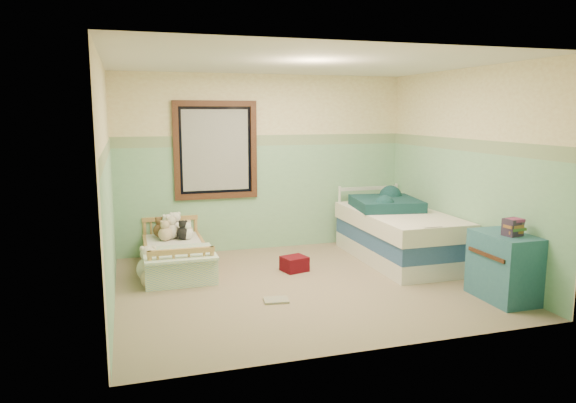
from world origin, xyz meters
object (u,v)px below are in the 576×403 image
object	(u,v)px
twin_bed_frame	(398,252)
plush_floor_tan	(151,279)
plush_floor_cream	(149,269)
dresser	(504,267)
red_pillow	(294,264)
floor_book	(276,300)
toddler_bed_frame	(176,262)

from	to	relation	value
twin_bed_frame	plush_floor_tan	bearing A→B (deg)	-176.02
plush_floor_cream	dresser	world-z (taller)	dresser
red_pillow	plush_floor_cream	bearing A→B (deg)	176.31
twin_bed_frame	floor_book	size ratio (longest dim) A/B	7.69
plush_floor_tan	dresser	distance (m)	3.86
toddler_bed_frame	dresser	world-z (taller)	dresser
toddler_bed_frame	red_pillow	bearing A→B (deg)	-19.47
plush_floor_cream	floor_book	world-z (taller)	plush_floor_cream
twin_bed_frame	dresser	xyz separation A→B (m)	(0.32, -1.69, 0.25)
dresser	toddler_bed_frame	bearing A→B (deg)	146.52
dresser	floor_book	xyz separation A→B (m)	(-2.32, 0.64, -0.35)
plush_floor_cream	plush_floor_tan	distance (m)	0.28
red_pillow	plush_floor_tan	bearing A→B (deg)	-174.64
plush_floor_cream	plush_floor_tan	bearing A→B (deg)	-88.79
red_pillow	toddler_bed_frame	bearing A→B (deg)	160.53
twin_bed_frame	red_pillow	xyz separation A→B (m)	(-1.49, -0.06, -0.02)
plush_floor_tan	twin_bed_frame	xyz separation A→B (m)	(3.25, 0.23, -0.00)
toddler_bed_frame	plush_floor_tan	distance (m)	0.75
twin_bed_frame	floor_book	bearing A→B (deg)	-152.43
plush_floor_tan	dresser	xyz separation A→B (m)	(3.56, -1.46, 0.25)
plush_floor_tan	floor_book	size ratio (longest dim) A/B	0.87
toddler_bed_frame	plush_floor_tan	xyz separation A→B (m)	(-0.34, -0.67, 0.02)
toddler_bed_frame	twin_bed_frame	world-z (taller)	twin_bed_frame
plush_floor_cream	red_pillow	bearing A→B (deg)	-3.69
dresser	floor_book	bearing A→B (deg)	164.53
twin_bed_frame	dresser	size ratio (longest dim) A/B	2.77
red_pillow	floor_book	xyz separation A→B (m)	(-0.52, -0.99, -0.08)
floor_book	twin_bed_frame	bearing A→B (deg)	35.10
toddler_bed_frame	twin_bed_frame	xyz separation A→B (m)	(2.90, -0.44, 0.01)
toddler_bed_frame	dresser	distance (m)	3.87
plush_floor_cream	red_pillow	xyz separation A→B (m)	(1.77, -0.11, -0.05)
plush_floor_cream	red_pillow	size ratio (longest dim) A/B	0.98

